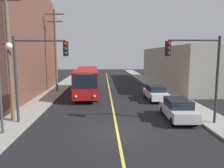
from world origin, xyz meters
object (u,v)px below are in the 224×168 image
utility_pole_mid (56,47)px  street_lamp_left (2,74)px  parked_car_silver (178,109)px  traffic_signal_left_corner (38,63)px  utility_pole_near (8,44)px  city_bus (87,80)px  traffic_signal_right_corner (196,64)px  parked_car_white (155,93)px

utility_pole_mid → street_lamp_left: utility_pole_mid is taller
parked_car_silver → traffic_signal_left_corner: traffic_signal_left_corner is taller
utility_pole_near → utility_pole_mid: bearing=87.7°
city_bus → parked_car_silver: 13.37m
utility_pole_near → utility_pole_mid: size_ratio=0.95×
city_bus → parked_car_silver: city_bus is taller
parked_car_silver → traffic_signal_right_corner: 3.75m
city_bus → utility_pole_mid: 6.13m
parked_car_white → utility_pole_mid: (-11.78, 5.85, 5.06)m
city_bus → street_lamp_left: 14.33m
parked_car_silver → parked_car_white: same height
parked_car_silver → parked_car_white: size_ratio=1.01×
parked_car_silver → utility_pole_mid: size_ratio=0.43×
parked_car_white → parked_car_silver: bearing=-90.2°
utility_pole_near → traffic_signal_right_corner: 13.07m
parked_car_white → traffic_signal_left_corner: (-10.17, -7.58, 3.46)m
parked_car_white → utility_pole_mid: bearing=153.6°
city_bus → utility_pole_mid: size_ratio=1.17×
city_bus → utility_pole_mid: (-4.12, 2.00, 4.08)m
utility_pole_mid → traffic_signal_left_corner: 13.62m
traffic_signal_right_corner → street_lamp_left: traffic_signal_right_corner is taller
utility_pole_near → street_lamp_left: 3.41m
parked_car_silver → traffic_signal_right_corner: traffic_signal_right_corner is taller
street_lamp_left → utility_pole_near: bearing=104.4°
city_bus → parked_car_silver: bearing=-55.1°
utility_pole_mid → street_lamp_left: 15.79m
parked_car_white → street_lamp_left: street_lamp_left is taller
parked_car_silver → traffic_signal_left_corner: size_ratio=0.74×
parked_car_silver → traffic_signal_right_corner: size_ratio=0.74×
parked_car_white → traffic_signal_left_corner: traffic_signal_left_corner is taller
traffic_signal_right_corner → traffic_signal_left_corner: bearing=175.9°
city_bus → parked_car_white: city_bus is taller
city_bus → traffic_signal_right_corner: traffic_signal_right_corner is taller
utility_pole_near → street_lamp_left: utility_pole_near is taller
traffic_signal_right_corner → street_lamp_left: (-12.24, -1.45, -0.56)m
utility_pole_mid → street_lamp_left: size_ratio=1.91×
utility_pole_mid → traffic_signal_right_corner: 18.93m
parked_car_silver → parked_car_white: 7.08m
utility_pole_mid → traffic_signal_right_corner: size_ratio=1.75×
city_bus → traffic_signal_right_corner: size_ratio=2.04×
traffic_signal_left_corner → street_lamp_left: size_ratio=1.09×
city_bus → parked_car_white: (7.66, -3.85, -0.98)m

